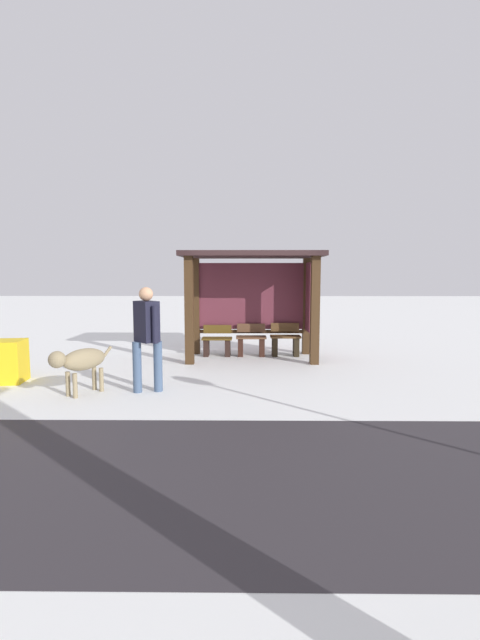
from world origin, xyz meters
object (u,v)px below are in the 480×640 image
(dog, at_px, (80,361))
(grit_bin, at_px, (3,361))
(bus_shelter, at_px, (255,281))
(bench_right_inside, at_px, (285,342))
(bench_left_inside, at_px, (217,344))
(person_walking, at_px, (147,332))
(bench_center_inside, at_px, (251,343))

(dog, xyz_separation_m, grit_bin, (-1.66, 0.78, -0.17))
(bus_shelter, relative_size, grit_bin, 4.14)
(bench_right_inside, bearing_deg, bus_shelter, -167.35)
(bench_left_inside, relative_size, bench_right_inside, 0.93)
(person_walking, bearing_deg, grit_bin, 167.54)
(bench_right_inside, bearing_deg, dog, -136.63)
(bench_left_inside, xyz_separation_m, dog, (-1.94, -3.34, 0.26))
(person_walking, bearing_deg, bus_shelter, 58.87)
(dog, bearing_deg, bench_right_inside, 43.37)
(dog, bearing_deg, bench_left_inside, 59.90)
(person_walking, height_order, grit_bin, person_walking)
(bus_shelter, distance_m, bench_left_inside, 1.71)
(bench_right_inside, distance_m, dog, 4.87)
(bus_shelter, height_order, person_walking, bus_shelter)
(bench_left_inside, relative_size, person_walking, 0.42)
(bench_right_inside, relative_size, grit_bin, 1.02)
(bench_center_inside, bearing_deg, person_walking, -118.60)
(bus_shelter, height_order, dog, bus_shelter)
(bus_shelter, xyz_separation_m, dog, (-2.83, -3.18, -1.20))
(bench_center_inside, bearing_deg, dog, -129.32)
(bench_center_inside, height_order, person_walking, person_walking)
(bus_shelter, relative_size, bench_right_inside, 4.08)
(person_walking, relative_size, dog, 1.78)
(bench_right_inside, xyz_separation_m, grit_bin, (-5.20, -2.56, 0.06))
(bench_left_inside, distance_m, bench_right_inside, 1.60)
(bench_right_inside, distance_m, person_walking, 4.09)
(bench_center_inside, relative_size, bench_right_inside, 0.98)
(bus_shelter, bearing_deg, bench_right_inside, 12.65)
(dog, distance_m, grit_bin, 1.85)
(bench_center_inside, xyz_separation_m, dog, (-2.74, -3.34, 0.24))
(bench_right_inside, relative_size, dog, 0.79)
(bench_center_inside, distance_m, bench_right_inside, 0.80)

